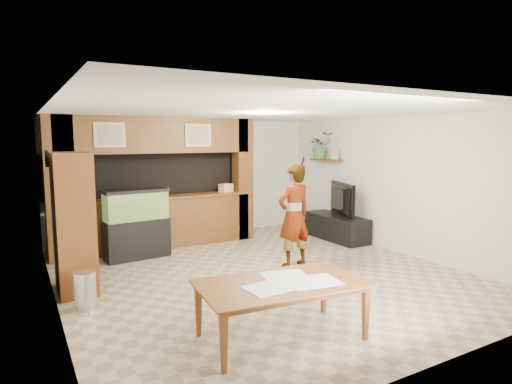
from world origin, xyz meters
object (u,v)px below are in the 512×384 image
aquarium (137,225)px  television (337,199)px  pantry_cabinet (74,223)px  person (294,216)px  dining_table (283,312)px

aquarium → television: 4.21m
aquarium → television: aquarium is taller
aquarium → pantry_cabinet: bearing=-138.1°
person → dining_table: bearing=48.4°
aquarium → dining_table: (0.56, -4.02, -0.30)m
television → dining_table: size_ratio=0.69×
person → dining_table: person is taller
aquarium → person: person is taller
person → aquarium: bearing=-44.3°
pantry_cabinet → person: size_ratio=1.13×
dining_table → person: bearing=58.5°
aquarium → television: size_ratio=1.03×
pantry_cabinet → person: (3.40, -0.54, -0.11)m
aquarium → person: (2.21, -1.84, 0.26)m
pantry_cabinet → aquarium: bearing=47.4°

